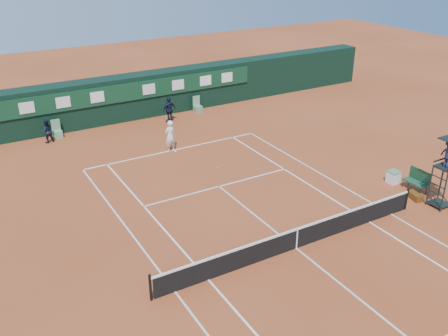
{
  "coord_description": "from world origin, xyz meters",
  "views": [
    {
      "loc": [
        -11.18,
        -13.35,
        11.72
      ],
      "look_at": [
        0.05,
        6.0,
        1.2
      ],
      "focal_mm": 40.0,
      "sensor_mm": 36.0,
      "label": 1
    }
  ],
  "objects_px": {
    "tennis_net": "(297,238)",
    "umpire_chair": "(448,159)",
    "player_bench": "(417,179)",
    "cooler": "(394,177)",
    "player": "(170,136)"
  },
  "relations": [
    {
      "from": "tennis_net",
      "to": "player_bench",
      "type": "distance_m",
      "value": 8.48
    },
    {
      "from": "umpire_chair",
      "to": "cooler",
      "type": "xyz_separation_m",
      "value": [
        0.02,
        2.86,
        -2.13
      ]
    },
    {
      "from": "tennis_net",
      "to": "umpire_chair",
      "type": "distance_m",
      "value": 8.27
    },
    {
      "from": "cooler",
      "to": "tennis_net",
      "type": "bearing_deg",
      "value": -164.3
    },
    {
      "from": "tennis_net",
      "to": "player",
      "type": "height_order",
      "value": "player"
    },
    {
      "from": "umpire_chair",
      "to": "player_bench",
      "type": "xyz_separation_m",
      "value": [
        0.39,
        1.71,
        -1.86
      ]
    },
    {
      "from": "player_bench",
      "to": "cooler",
      "type": "bearing_deg",
      "value": 107.8
    },
    {
      "from": "player_bench",
      "to": "cooler",
      "type": "height_order",
      "value": "player_bench"
    },
    {
      "from": "tennis_net",
      "to": "player_bench",
      "type": "relative_size",
      "value": 10.75
    },
    {
      "from": "tennis_net",
      "to": "player_bench",
      "type": "bearing_deg",
      "value": 7.53
    },
    {
      "from": "cooler",
      "to": "player_bench",
      "type": "bearing_deg",
      "value": -72.2
    },
    {
      "from": "umpire_chair",
      "to": "player",
      "type": "height_order",
      "value": "umpire_chair"
    },
    {
      "from": "tennis_net",
      "to": "player",
      "type": "xyz_separation_m",
      "value": [
        -0.22,
        11.84,
        0.46
      ]
    },
    {
      "from": "umpire_chair",
      "to": "player_bench",
      "type": "height_order",
      "value": "umpire_chair"
    },
    {
      "from": "umpire_chair",
      "to": "cooler",
      "type": "bearing_deg",
      "value": 89.58
    }
  ]
}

